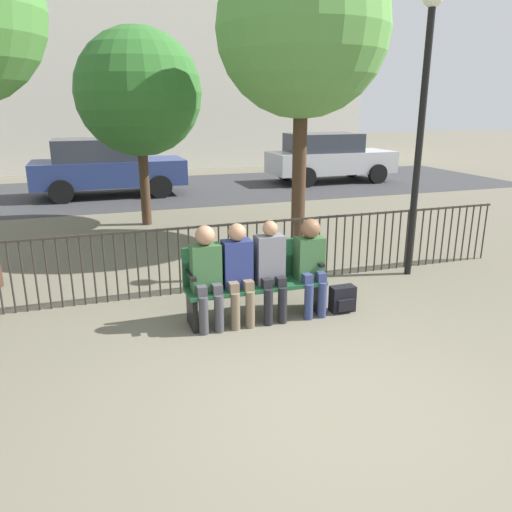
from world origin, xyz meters
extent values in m
plane|color=#605B4C|center=(0.00, 0.00, 0.00)|extent=(80.00, 80.00, 0.00)
cube|color=#194728|center=(0.00, 1.97, 0.42)|extent=(1.70, 0.45, 0.05)
cube|color=#194728|center=(0.00, 2.17, 0.69)|extent=(1.70, 0.05, 0.47)
cube|color=black|center=(-0.79, 1.97, 0.20)|extent=(0.06, 0.38, 0.40)
cube|color=black|center=(0.79, 1.97, 0.20)|extent=(0.06, 0.38, 0.40)
cube|color=black|center=(-0.79, 1.97, 0.65)|extent=(0.06, 0.38, 0.04)
cube|color=black|center=(0.79, 1.97, 0.65)|extent=(0.06, 0.38, 0.04)
cylinder|color=#3D3D42|center=(-0.70, 1.75, 0.23)|extent=(0.11, 0.11, 0.45)
cylinder|color=#3D3D42|center=(-0.52, 1.75, 0.23)|extent=(0.11, 0.11, 0.45)
cube|color=#3D3D42|center=(-0.70, 1.85, 0.50)|extent=(0.11, 0.20, 0.12)
cube|color=#3D3D42|center=(-0.52, 1.85, 0.50)|extent=(0.11, 0.20, 0.12)
cube|color=#335B33|center=(-0.61, 1.97, 0.72)|extent=(0.34, 0.22, 0.55)
sphere|color=#A37556|center=(-0.61, 1.95, 1.11)|extent=(0.23, 0.23, 0.23)
cylinder|color=brown|center=(-0.33, 1.75, 0.23)|extent=(0.11, 0.11, 0.45)
cylinder|color=brown|center=(-0.15, 1.75, 0.23)|extent=(0.11, 0.11, 0.45)
cube|color=brown|center=(-0.33, 1.85, 0.50)|extent=(0.11, 0.20, 0.12)
cube|color=brown|center=(-0.15, 1.85, 0.50)|extent=(0.11, 0.20, 0.12)
cube|color=navy|center=(-0.24, 1.97, 0.73)|extent=(0.34, 0.22, 0.56)
sphere|color=#A37556|center=(-0.24, 1.95, 1.11)|extent=(0.21, 0.21, 0.21)
cylinder|color=black|center=(0.08, 1.75, 0.23)|extent=(0.11, 0.11, 0.45)
cylinder|color=black|center=(0.26, 1.75, 0.23)|extent=(0.11, 0.11, 0.45)
cube|color=black|center=(0.08, 1.85, 0.50)|extent=(0.11, 0.20, 0.12)
cube|color=black|center=(0.26, 1.85, 0.50)|extent=(0.11, 0.20, 0.12)
cube|color=slate|center=(0.17, 1.97, 0.74)|extent=(0.34, 0.22, 0.59)
sphere|color=#A37556|center=(0.17, 1.95, 1.13)|extent=(0.18, 0.18, 0.18)
cylinder|color=navy|center=(0.60, 1.75, 0.23)|extent=(0.11, 0.11, 0.45)
cylinder|color=navy|center=(0.78, 1.75, 0.23)|extent=(0.11, 0.11, 0.45)
cube|color=navy|center=(0.60, 1.85, 0.50)|extent=(0.11, 0.20, 0.12)
cube|color=navy|center=(0.78, 1.85, 0.50)|extent=(0.11, 0.20, 0.12)
cube|color=#335B33|center=(0.69, 1.97, 0.71)|extent=(0.34, 0.22, 0.52)
sphere|color=brown|center=(0.69, 1.95, 1.09)|extent=(0.24, 0.24, 0.24)
cube|color=black|center=(1.11, 1.83, 0.17)|extent=(0.31, 0.16, 0.33)
cube|color=black|center=(1.11, 1.73, 0.12)|extent=(0.22, 0.04, 0.15)
cylinder|color=#2D2823|center=(-2.82, 3.11, 0.47)|extent=(0.02, 0.02, 0.95)
cylinder|color=#2D2823|center=(-2.68, 3.11, 0.47)|extent=(0.02, 0.02, 0.95)
cylinder|color=#2D2823|center=(-2.54, 3.11, 0.47)|extent=(0.02, 0.02, 0.95)
cylinder|color=#2D2823|center=(-2.40, 3.11, 0.47)|extent=(0.02, 0.02, 0.95)
cylinder|color=#2D2823|center=(-2.26, 3.11, 0.47)|extent=(0.02, 0.02, 0.95)
cylinder|color=#2D2823|center=(-2.12, 3.11, 0.47)|extent=(0.02, 0.02, 0.95)
cylinder|color=#2D2823|center=(-1.98, 3.11, 0.47)|extent=(0.02, 0.02, 0.95)
cylinder|color=#2D2823|center=(-1.84, 3.11, 0.47)|extent=(0.02, 0.02, 0.95)
cylinder|color=#2D2823|center=(-1.70, 3.11, 0.47)|extent=(0.02, 0.02, 0.95)
cylinder|color=#2D2823|center=(-1.56, 3.11, 0.47)|extent=(0.02, 0.02, 0.95)
cylinder|color=#2D2823|center=(-1.42, 3.11, 0.47)|extent=(0.02, 0.02, 0.95)
cylinder|color=#2D2823|center=(-1.28, 3.11, 0.47)|extent=(0.02, 0.02, 0.95)
cylinder|color=#2D2823|center=(-1.14, 3.11, 0.47)|extent=(0.02, 0.02, 0.95)
cylinder|color=#2D2823|center=(-1.00, 3.11, 0.47)|extent=(0.02, 0.02, 0.95)
cylinder|color=#2D2823|center=(-0.86, 3.11, 0.47)|extent=(0.02, 0.02, 0.95)
cylinder|color=#2D2823|center=(-0.72, 3.11, 0.47)|extent=(0.02, 0.02, 0.95)
cylinder|color=#2D2823|center=(-0.58, 3.11, 0.47)|extent=(0.02, 0.02, 0.95)
cylinder|color=#2D2823|center=(-0.44, 3.11, 0.47)|extent=(0.02, 0.02, 0.95)
cylinder|color=#2D2823|center=(-0.30, 3.11, 0.47)|extent=(0.02, 0.02, 0.95)
cylinder|color=#2D2823|center=(-0.16, 3.11, 0.47)|extent=(0.02, 0.02, 0.95)
cylinder|color=#2D2823|center=(-0.02, 3.11, 0.47)|extent=(0.02, 0.02, 0.95)
cylinder|color=#2D2823|center=(0.12, 3.11, 0.47)|extent=(0.02, 0.02, 0.95)
cylinder|color=#2D2823|center=(0.26, 3.11, 0.47)|extent=(0.02, 0.02, 0.95)
cylinder|color=#2D2823|center=(0.40, 3.11, 0.47)|extent=(0.02, 0.02, 0.95)
cylinder|color=#2D2823|center=(0.54, 3.11, 0.47)|extent=(0.02, 0.02, 0.95)
cylinder|color=#2D2823|center=(0.68, 3.11, 0.47)|extent=(0.02, 0.02, 0.95)
cylinder|color=#2D2823|center=(0.82, 3.11, 0.47)|extent=(0.02, 0.02, 0.95)
cylinder|color=#2D2823|center=(0.96, 3.11, 0.47)|extent=(0.02, 0.02, 0.95)
cylinder|color=#2D2823|center=(1.10, 3.11, 0.47)|extent=(0.02, 0.02, 0.95)
cylinder|color=#2D2823|center=(1.24, 3.11, 0.47)|extent=(0.02, 0.02, 0.95)
cylinder|color=#2D2823|center=(1.38, 3.11, 0.47)|extent=(0.02, 0.02, 0.95)
cylinder|color=#2D2823|center=(1.52, 3.11, 0.47)|extent=(0.02, 0.02, 0.95)
cylinder|color=#2D2823|center=(1.66, 3.11, 0.47)|extent=(0.02, 0.02, 0.95)
cylinder|color=#2D2823|center=(1.80, 3.11, 0.47)|extent=(0.02, 0.02, 0.95)
cylinder|color=#2D2823|center=(1.94, 3.11, 0.47)|extent=(0.02, 0.02, 0.95)
cylinder|color=#2D2823|center=(2.08, 3.11, 0.47)|extent=(0.02, 0.02, 0.95)
cylinder|color=#2D2823|center=(2.22, 3.11, 0.47)|extent=(0.02, 0.02, 0.95)
cylinder|color=#2D2823|center=(2.36, 3.11, 0.47)|extent=(0.02, 0.02, 0.95)
cylinder|color=#2D2823|center=(2.50, 3.11, 0.47)|extent=(0.02, 0.02, 0.95)
cylinder|color=#2D2823|center=(2.64, 3.11, 0.47)|extent=(0.02, 0.02, 0.95)
cylinder|color=#2D2823|center=(2.78, 3.11, 0.47)|extent=(0.02, 0.02, 0.95)
cylinder|color=#2D2823|center=(2.92, 3.11, 0.47)|extent=(0.02, 0.02, 0.95)
cylinder|color=#2D2823|center=(3.06, 3.11, 0.47)|extent=(0.02, 0.02, 0.95)
cylinder|color=#2D2823|center=(3.20, 3.11, 0.47)|extent=(0.02, 0.02, 0.95)
cylinder|color=#2D2823|center=(3.34, 3.11, 0.47)|extent=(0.02, 0.02, 0.95)
cylinder|color=#2D2823|center=(3.48, 3.11, 0.47)|extent=(0.02, 0.02, 0.95)
cylinder|color=#2D2823|center=(3.62, 3.11, 0.47)|extent=(0.02, 0.02, 0.95)
cylinder|color=#2D2823|center=(3.76, 3.11, 0.47)|extent=(0.02, 0.02, 0.95)
cylinder|color=#2D2823|center=(3.90, 3.11, 0.47)|extent=(0.02, 0.02, 0.95)
cylinder|color=#2D2823|center=(4.04, 3.11, 0.47)|extent=(0.02, 0.02, 0.95)
cylinder|color=#2D2823|center=(4.18, 3.11, 0.47)|extent=(0.02, 0.02, 0.95)
cylinder|color=#2D2823|center=(4.32, 3.11, 0.47)|extent=(0.02, 0.02, 0.95)
cylinder|color=#2D2823|center=(4.46, 3.11, 0.47)|extent=(0.02, 0.02, 0.95)
cube|color=#2D2823|center=(0.00, 3.11, 0.93)|extent=(9.00, 0.03, 0.03)
cylinder|color=#422D1E|center=(1.89, 5.06, 1.47)|extent=(0.26, 0.26, 2.94)
sphere|color=#569342|center=(1.89, 5.06, 3.75)|extent=(2.96, 2.96, 2.96)
cylinder|color=#422D1E|center=(-0.64, 7.54, 1.03)|extent=(0.21, 0.21, 2.05)
sphere|color=#2D6628|center=(-0.64, 7.54, 2.76)|extent=(2.57, 2.57, 2.57)
cylinder|color=black|center=(2.78, 2.82, 1.91)|extent=(0.10, 0.10, 3.82)
cube|color=#333335|center=(0.00, 12.00, 0.00)|extent=(24.00, 6.00, 0.01)
cube|color=navy|center=(-1.17, 11.55, 0.67)|extent=(4.20, 1.70, 0.70)
cube|color=#2D333D|center=(-1.48, 11.55, 1.32)|extent=(2.31, 1.56, 0.60)
cylinder|color=black|center=(0.13, 10.68, 0.32)|extent=(0.64, 0.20, 0.64)
cylinder|color=black|center=(0.13, 12.42, 0.32)|extent=(0.64, 0.20, 0.64)
cylinder|color=black|center=(-2.47, 10.68, 0.32)|extent=(0.64, 0.20, 0.64)
cylinder|color=black|center=(-2.47, 12.42, 0.32)|extent=(0.64, 0.20, 0.64)
cube|color=#B7B7BC|center=(6.09, 11.97, 0.67)|extent=(4.20, 1.70, 0.70)
cube|color=#2D333D|center=(5.78, 11.97, 1.32)|extent=(2.31, 1.56, 0.60)
cylinder|color=black|center=(7.39, 11.10, 0.32)|extent=(0.64, 0.20, 0.64)
cylinder|color=black|center=(7.39, 12.84, 0.32)|extent=(0.64, 0.20, 0.64)
cylinder|color=black|center=(4.79, 11.10, 0.32)|extent=(0.64, 0.20, 0.64)
cylinder|color=black|center=(4.79, 12.84, 0.32)|extent=(0.64, 0.20, 0.64)
camera|label=1|loc=(-1.82, -3.38, 2.51)|focal=35.00mm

